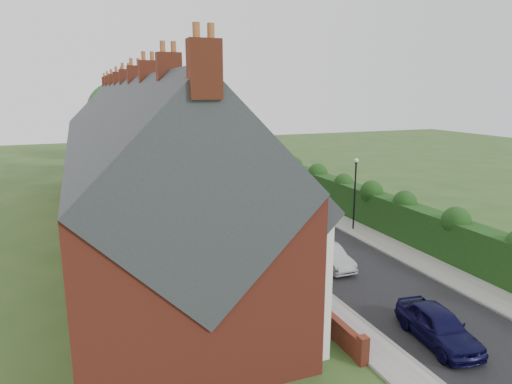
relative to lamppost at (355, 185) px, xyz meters
The scene contains 25 objects.
ground 6.20m from the lamppost, 130.36° to the right, with size 140.00×140.00×0.00m, color #2D4C1E.
road 8.66m from the lamppost, 119.12° to the left, with size 6.00×58.00×0.02m, color black.
pavement_hedge_side 7.71m from the lamppost, 88.36° to the left, with size 2.20×58.00×0.12m, color gray.
pavement_house_side 10.93m from the lamppost, 137.91° to the left, with size 1.70×58.00×0.12m, color gray.
kerb_hedge_side 7.76m from the lamppost, 96.92° to the left, with size 0.18×58.00×0.13m, color gray.
kerb_house_side 10.38m from the lamppost, 134.79° to the left, with size 0.18×58.00×0.13m, color gray.
hedge 7.47m from the lamppost, 74.05° to the left, with size 2.10×58.00×2.85m.
terrace_row 15.52m from the lamppost, 157.25° to the left, with size 9.05×40.50×11.50m.
garden_wall_row 10.98m from the lamppost, 145.56° to the left, with size 0.35×40.35×1.10m.
lamppost is the anchor object (origin of this frame).
tree_far_left 36.66m from the lamppost, 99.53° to the left, with size 7.14×6.80×9.29m.
tree_far_right 38.20m from the lamppost, 90.02° to the left, with size 7.98×7.60×10.31m.
tree_far_back 41.01m from the lamppost, 107.06° to the left, with size 8.40×8.00×10.82m.
car_navy 14.95m from the lamppost, 110.37° to the right, with size 1.67×4.15×1.41m, color black.
car_silver_a 7.87m from the lamppost, 133.78° to the right, with size 1.36×3.89×1.28m, color #9B9B9F.
car_silver_b 6.80m from the lamppost, behind, with size 2.57×5.58×1.55m, color #ACB0B4.
car_white 9.19m from the lamppost, 131.45° to the left, with size 1.82×4.49×1.30m, color white.
car_green 11.02m from the lamppost, 126.66° to the left, with size 1.78×4.43×1.51m, color black.
car_red 18.71m from the lamppost, 106.05° to the left, with size 1.41×4.05×1.33m, color maroon.
car_beige 22.42m from the lamppost, 105.76° to the left, with size 2.58×5.59×1.55m, color beige.
car_grey 28.75m from the lamppost, 100.40° to the left, with size 2.05×5.04×1.46m, color #56595E.
car_black 35.19m from the lamppost, 99.59° to the left, with size 1.68×4.18×1.42m, color black.
horse 7.96m from the lamppost, 121.41° to the left, with size 0.89×1.95×1.64m, color brown.
horse_cart 9.61m from the lamppost, 114.73° to the left, with size 1.54×3.41×2.46m.
car_extra_far 33.42m from the lamppost, 99.74° to the left, with size 1.82×4.53×1.54m, color #BABCC2.
Camera 1 is at (-14.35, -22.39, 9.76)m, focal length 32.00 mm.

